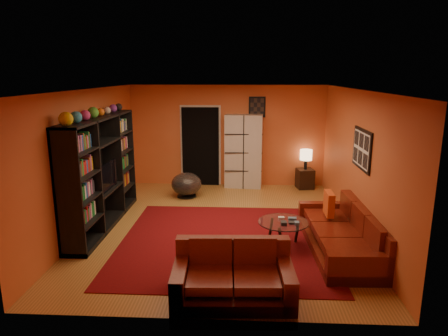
{
  "coord_description": "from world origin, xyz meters",
  "views": [
    {
      "loc": [
        0.43,
        -7.23,
        2.89
      ],
      "look_at": [
        0.06,
        0.1,
        1.14
      ],
      "focal_mm": 32.0,
      "sensor_mm": 36.0,
      "label": 1
    }
  ],
  "objects_px": {
    "entertainment_unit": "(101,172)",
    "sofa": "(346,234)",
    "storage_cabinet": "(243,151)",
    "coffee_table": "(283,224)",
    "side_table": "(305,179)",
    "table_lamp": "(306,155)",
    "tv": "(103,177)",
    "bowl_chair": "(186,184)",
    "loveseat": "(233,275)"
  },
  "relations": [
    {
      "from": "entertainment_unit",
      "to": "sofa",
      "type": "xyz_separation_m",
      "value": [
        4.42,
        -0.94,
        -0.77
      ]
    },
    {
      "from": "sofa",
      "to": "storage_cabinet",
      "type": "xyz_separation_m",
      "value": [
        -1.72,
        3.74,
        0.66
      ]
    },
    {
      "from": "coffee_table",
      "to": "sofa",
      "type": "bearing_deg",
      "value": -6.79
    },
    {
      "from": "side_table",
      "to": "table_lamp",
      "type": "bearing_deg",
      "value": 0.0
    },
    {
      "from": "tv",
      "to": "bowl_chair",
      "type": "relative_size",
      "value": 1.25
    },
    {
      "from": "loveseat",
      "to": "table_lamp",
      "type": "bearing_deg",
      "value": -20.67
    },
    {
      "from": "sofa",
      "to": "bowl_chair",
      "type": "relative_size",
      "value": 3.43
    },
    {
      "from": "sofa",
      "to": "side_table",
      "type": "relative_size",
      "value": 4.94
    },
    {
      "from": "tv",
      "to": "side_table",
      "type": "distance_m",
      "value": 5.13
    },
    {
      "from": "table_lamp",
      "to": "side_table",
      "type": "bearing_deg",
      "value": 0.0
    },
    {
      "from": "side_table",
      "to": "table_lamp",
      "type": "height_order",
      "value": "table_lamp"
    },
    {
      "from": "coffee_table",
      "to": "bowl_chair",
      "type": "xyz_separation_m",
      "value": [
        -2.04,
        2.67,
        -0.07
      ]
    },
    {
      "from": "tv",
      "to": "storage_cabinet",
      "type": "relative_size",
      "value": 0.48
    },
    {
      "from": "loveseat",
      "to": "table_lamp",
      "type": "xyz_separation_m",
      "value": [
        1.7,
        5.17,
        0.58
      ]
    },
    {
      "from": "coffee_table",
      "to": "storage_cabinet",
      "type": "distance_m",
      "value": 3.73
    },
    {
      "from": "storage_cabinet",
      "to": "sofa",
      "type": "bearing_deg",
      "value": -60.99
    },
    {
      "from": "storage_cabinet",
      "to": "table_lamp",
      "type": "bearing_deg",
      "value": 2.47
    },
    {
      "from": "entertainment_unit",
      "to": "table_lamp",
      "type": "bearing_deg",
      "value": 32.75
    },
    {
      "from": "bowl_chair",
      "to": "entertainment_unit",
      "type": "bearing_deg",
      "value": -126.11
    },
    {
      "from": "entertainment_unit",
      "to": "bowl_chair",
      "type": "xyz_separation_m",
      "value": [
        1.35,
        1.85,
        -0.74
      ]
    },
    {
      "from": "tv",
      "to": "bowl_chair",
      "type": "xyz_separation_m",
      "value": [
        1.3,
        1.91,
        -0.67
      ]
    },
    {
      "from": "entertainment_unit",
      "to": "side_table",
      "type": "relative_size",
      "value": 6.0
    },
    {
      "from": "sofa",
      "to": "bowl_chair",
      "type": "bearing_deg",
      "value": 135.7
    },
    {
      "from": "tv",
      "to": "loveseat",
      "type": "relative_size",
      "value": 0.56
    },
    {
      "from": "entertainment_unit",
      "to": "table_lamp",
      "type": "height_order",
      "value": "entertainment_unit"
    },
    {
      "from": "loveseat",
      "to": "storage_cabinet",
      "type": "bearing_deg",
      "value": -3.74
    },
    {
      "from": "entertainment_unit",
      "to": "bowl_chair",
      "type": "bearing_deg",
      "value": 53.89
    },
    {
      "from": "loveseat",
      "to": "side_table",
      "type": "height_order",
      "value": "loveseat"
    },
    {
      "from": "loveseat",
      "to": "storage_cabinet",
      "type": "distance_m",
      "value": 5.26
    },
    {
      "from": "entertainment_unit",
      "to": "tv",
      "type": "bearing_deg",
      "value": -52.4
    },
    {
      "from": "entertainment_unit",
      "to": "coffee_table",
      "type": "xyz_separation_m",
      "value": [
        3.39,
        -0.82,
        -0.66
      ]
    },
    {
      "from": "storage_cabinet",
      "to": "table_lamp",
      "type": "distance_m",
      "value": 1.58
    },
    {
      "from": "entertainment_unit",
      "to": "tv",
      "type": "distance_m",
      "value": 0.11
    },
    {
      "from": "coffee_table",
      "to": "side_table",
      "type": "xyz_separation_m",
      "value": [
        0.89,
        3.57,
        -0.14
      ]
    },
    {
      "from": "table_lamp",
      "to": "entertainment_unit",
      "type": "bearing_deg",
      "value": -147.25
    },
    {
      "from": "storage_cabinet",
      "to": "coffee_table",
      "type": "bearing_deg",
      "value": -74.87
    },
    {
      "from": "bowl_chair",
      "to": "table_lamp",
      "type": "distance_m",
      "value": 3.11
    },
    {
      "from": "coffee_table",
      "to": "tv",
      "type": "bearing_deg",
      "value": 167.27
    },
    {
      "from": "side_table",
      "to": "entertainment_unit",
      "type": "bearing_deg",
      "value": -147.25
    },
    {
      "from": "sofa",
      "to": "coffee_table",
      "type": "height_order",
      "value": "sofa"
    },
    {
      "from": "storage_cabinet",
      "to": "side_table",
      "type": "distance_m",
      "value": 1.73
    },
    {
      "from": "coffee_table",
      "to": "side_table",
      "type": "distance_m",
      "value": 3.68
    },
    {
      "from": "sofa",
      "to": "table_lamp",
      "type": "distance_m",
      "value": 3.74
    },
    {
      "from": "storage_cabinet",
      "to": "table_lamp",
      "type": "height_order",
      "value": "storage_cabinet"
    },
    {
      "from": "tv",
      "to": "bowl_chair",
      "type": "bearing_deg",
      "value": -34.16
    },
    {
      "from": "coffee_table",
      "to": "side_table",
      "type": "height_order",
      "value": "side_table"
    },
    {
      "from": "storage_cabinet",
      "to": "side_table",
      "type": "bearing_deg",
      "value": 2.47
    },
    {
      "from": "sofa",
      "to": "bowl_chair",
      "type": "distance_m",
      "value": 4.15
    },
    {
      "from": "bowl_chair",
      "to": "storage_cabinet",
      "type": "bearing_deg",
      "value": 35.25
    },
    {
      "from": "entertainment_unit",
      "to": "storage_cabinet",
      "type": "distance_m",
      "value": 3.89
    }
  ]
}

